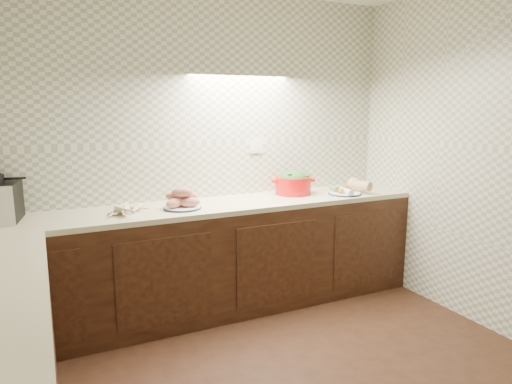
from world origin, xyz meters
name	(u,v)px	position (x,y,z in m)	size (l,w,h in m)	color
room	(314,115)	(0.00, 0.00, 1.63)	(3.60, 3.60, 2.60)	black
counter	(149,316)	(-0.68, 0.68, 0.45)	(3.60, 3.60, 0.90)	black
parsnip_pile	(125,209)	(-0.66, 1.48, 0.93)	(0.37, 0.34, 0.08)	beige
sweet_potato_plate	(182,201)	(-0.24, 1.45, 0.96)	(0.29, 0.29, 0.17)	#131E3E
onion_bowl	(179,199)	(-0.21, 1.62, 0.94)	(0.15, 0.15, 0.11)	black
dutch_oven	(293,182)	(0.82, 1.59, 1.01)	(0.39, 0.38, 0.22)	red
veg_plate	(349,188)	(1.29, 1.41, 0.95)	(0.36, 0.34, 0.14)	#131E3E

